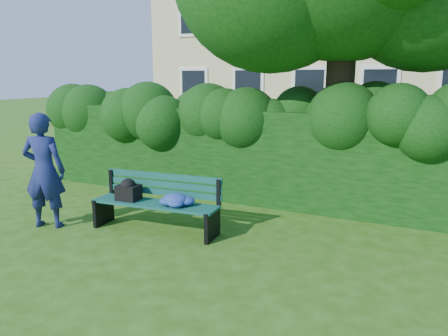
% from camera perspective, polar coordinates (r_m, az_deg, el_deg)
% --- Properties ---
extents(ground, '(80.00, 80.00, 0.00)m').
position_cam_1_polar(ground, '(6.92, -2.22, -8.64)').
color(ground, '#2B530E').
rests_on(ground, ground).
extents(hedge, '(10.00, 1.00, 1.80)m').
position_cam_1_polar(hedge, '(8.62, 4.71, 1.62)').
color(hedge, black).
rests_on(hedge, ground).
extents(park_bench, '(2.11, 0.73, 0.89)m').
position_cam_1_polar(park_bench, '(7.02, -8.79, -4.16)').
color(park_bench, '#0D443C').
rests_on(park_bench, ground).
extents(man_reading, '(0.80, 0.66, 1.88)m').
position_cam_1_polar(man_reading, '(7.59, -22.44, -0.33)').
color(man_reading, navy).
rests_on(man_reading, ground).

